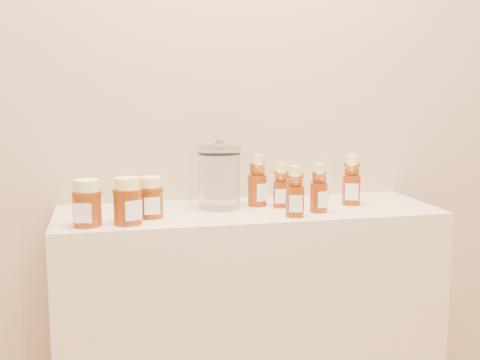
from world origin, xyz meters
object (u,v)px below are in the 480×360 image
object	(u,v)px
bear_bottle_back_left	(257,177)
bear_bottle_front_left	(295,188)
display_table	(249,343)
glass_canister	(219,175)
honey_jar_left	(87,203)

from	to	relation	value
bear_bottle_back_left	bear_bottle_front_left	size ratio (longest dim) A/B	1.10
bear_bottle_back_left	display_table	bearing A→B (deg)	-146.49
bear_bottle_front_left	glass_canister	xyz separation A→B (m)	(-0.20, 0.17, 0.02)
bear_bottle_front_left	honey_jar_left	bearing A→B (deg)	-168.84
bear_bottle_front_left	bear_bottle_back_left	bearing A→B (deg)	123.11
display_table	glass_canister	distance (m)	0.56
glass_canister	honey_jar_left	bearing A→B (deg)	-158.22
bear_bottle_back_left	glass_canister	xyz separation A→B (m)	(-0.13, -0.01, 0.01)
display_table	bear_bottle_back_left	xyz separation A→B (m)	(0.04, 0.05, 0.54)
honey_jar_left	glass_canister	world-z (taller)	glass_canister
bear_bottle_front_left	glass_canister	distance (m)	0.26
display_table	bear_bottle_back_left	size ratio (longest dim) A/B	6.32
bear_bottle_back_left	honey_jar_left	size ratio (longest dim) A/B	1.46
display_table	honey_jar_left	size ratio (longest dim) A/B	9.20
bear_bottle_back_left	honey_jar_left	world-z (taller)	bear_bottle_back_left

